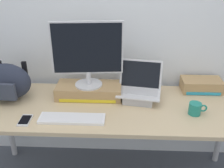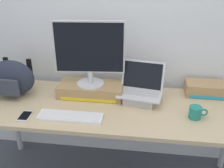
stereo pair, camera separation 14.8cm
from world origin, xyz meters
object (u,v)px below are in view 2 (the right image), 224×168
Objects in this scene: open_laptop at (140,94)px; messenger_backpack at (12,78)px; toner_box_yellow at (91,90)px; coffee_mug at (196,112)px; cell_phone at (25,116)px; desktop_monitor at (89,52)px; toner_box_cyan at (206,89)px; external_keyboard at (70,117)px.

open_laptop reaches higher than messenger_backpack.
toner_box_yellow is 3.94× the size of coffee_mug.
messenger_backpack is 2.95× the size of coffee_mug.
coffee_mug is 0.95× the size of cell_phone.
cell_phone is at bearing -173.11° from coffee_mug.
desktop_monitor reaches higher than messenger_backpack.
toner_box_yellow is 3.74× the size of cell_phone.
external_keyboard is at bearing -154.04° from toner_box_cyan.
messenger_backpack is at bearing -174.46° from toner_box_yellow.
messenger_backpack is at bearing -179.83° from desktop_monitor.
open_laptop reaches higher than toner_box_cyan.
external_keyboard is 1.18× the size of messenger_backpack.
open_laptop is 1.01m from messenger_backpack.
open_laptop is at bearing 33.38° from external_keyboard.
coffee_mug is 0.40× the size of toner_box_cyan.
cell_phone is (-0.78, -0.33, -0.05)m from open_laptop.
cell_phone is 1.39m from toner_box_cyan.
cell_phone is at bearing -158.74° from toner_box_cyan.
toner_box_cyan is (0.98, 0.48, 0.04)m from external_keyboard.
open_laptop is at bearing -5.14° from toner_box_yellow.
cell_phone is at bearing -50.84° from messenger_backpack.
open_laptop is at bearing 153.29° from coffee_mug.
toner_box_yellow is 1.42× the size of open_laptop.
external_keyboard is (-0.08, -0.34, -0.04)m from toner_box_yellow.
open_laptop is 2.77× the size of coffee_mug.
toner_box_cyan is at bearing 27.24° from open_laptop.
external_keyboard is at bearing -102.42° from toner_box_yellow.
toner_box_cyan is (1.30, 0.51, 0.04)m from cell_phone.
desktop_monitor reaches higher than toner_box_yellow.
cell_phone is at bearing -136.56° from toner_box_yellow.
open_laptop is at bearing -161.75° from toner_box_cyan.
messenger_backpack is at bearing 173.07° from coffee_mug.
coffee_mug is at bearing 5.85° from cell_phone.
external_keyboard reaches higher than cell_phone.
desktop_monitor reaches higher than cell_phone.
toner_box_cyan reaches higher than toner_box_yellow.
toner_box_yellow is 1.58× the size of toner_box_cyan.
toner_box_yellow is 0.54m from cell_phone.
toner_box_yellow is at bearing -171.51° from toner_box_cyan.
messenger_backpack reaches higher than toner_box_yellow.
desktop_monitor is at bearing 8.56° from messenger_backpack.
cell_phone is (-0.31, -0.03, -0.01)m from external_keyboard.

